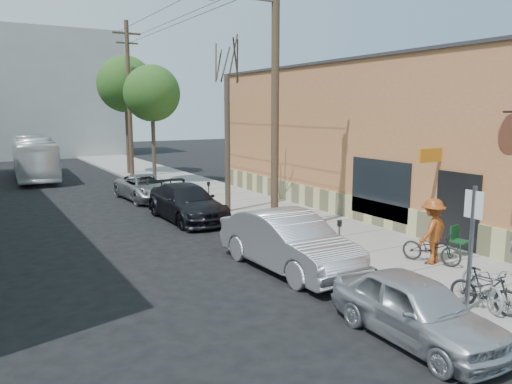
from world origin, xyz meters
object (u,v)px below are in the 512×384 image
patio_chair_a (460,241)px  bus (34,158)px  tree_leafy_far (125,84)px  sign_post (472,237)px  parked_bike_a (486,290)px  parked_bike_b (482,284)px  car_3 (146,188)px  car_2 (187,203)px  cyclist (432,231)px  parking_meter_far (209,191)px  tree_leafy_mid (152,94)px  car_1 (288,242)px  car_0 (416,308)px  utility_pole_near (274,85)px  tree_bare (227,144)px  parking_meter_near (339,234)px

patio_chair_a → bus: bearing=98.6°
patio_chair_a → tree_leafy_far: bearing=86.8°
sign_post → parked_bike_a: size_ratio=1.79×
tree_leafy_far → parked_bike_b: (0.18, -27.78, -5.63)m
car_3 → car_2: bearing=-92.7°
sign_post → cyclist: size_ratio=1.47×
tree_leafy_far → parking_meter_far: bearing=-92.2°
tree_leafy_mid → car_3: bearing=-113.4°
tree_leafy_mid → bus: (-5.92, 6.99, -4.09)m
parking_meter_far → car_2: bearing=-146.2°
parking_meter_far → patio_chair_a: parking_meter_far is taller
sign_post → patio_chair_a: size_ratio=3.18×
tree_leafy_mid → car_2: bearing=-101.3°
cyclist → car_1: (-3.67, 1.97, -0.27)m
car_2 → bus: bearing=101.8°
tree_leafy_far → patio_chair_a: bearing=-83.0°
tree_leafy_far → car_2: size_ratio=1.59×
car_0 → car_1: bearing=88.2°
patio_chair_a → car_3: bearing=98.7°
utility_pole_near → tree_bare: (0.41, 4.39, -2.32)m
utility_pole_near → car_3: size_ratio=2.15×
tree_leafy_mid → tree_leafy_far: size_ratio=0.87×
tree_leafy_mid → car_0: bearing=-95.8°
tree_bare → car_2: tree_bare is taller
tree_leafy_far → car_1: tree_leafy_far is taller
sign_post → utility_pole_near: bearing=89.7°
parked_bike_a → tree_leafy_mid: bearing=74.3°
car_3 → tree_leafy_mid: bearing=63.8°
tree_leafy_far → cyclist: 25.64m
parking_meter_far → car_2: (-1.45, -0.97, -0.25)m
sign_post → car_1: sign_post is taller
parked_bike_b → bus: size_ratio=0.18×
utility_pole_near → car_1: (-1.59, -3.36, -4.58)m
parking_meter_near → parked_bike_a: parking_meter_near is taller
parked_bike_a → car_3: (-1.91, 17.91, 0.03)m
sign_post → tree_leafy_mid: (0.45, 22.34, 3.66)m
car_2 → sign_post: bearing=-84.0°
parked_bike_a → car_3: car_3 is taller
tree_bare → bus: bearing=109.4°
parking_meter_near → parked_bike_b: 4.27m
tree_bare → tree_leafy_mid: size_ratio=0.84×
car_0 → car_1: 5.00m
car_1 → sign_post: bearing=-74.6°
parking_meter_far → car_1: bearing=-99.6°
car_1 → car_2: 7.58m
parking_meter_near → tree_leafy_far: size_ratio=0.15×
bus → tree_leafy_far: bearing=-10.6°
car_1 → car_2: bearing=87.4°
tree_leafy_mid → car_1: (-2.00, -17.55, -4.66)m
parking_meter_near → parked_bike_a: bearing=-84.1°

